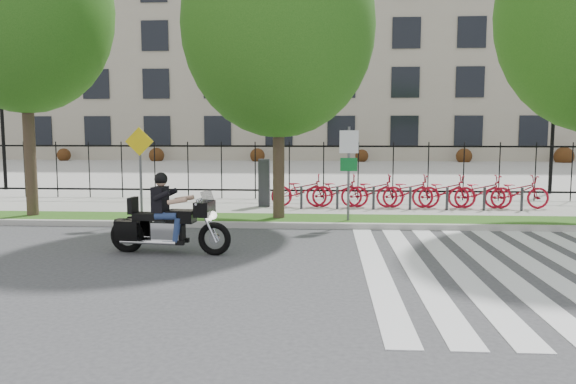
{
  "coord_description": "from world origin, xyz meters",
  "views": [
    {
      "loc": [
        1.26,
        -10.36,
        2.56
      ],
      "look_at": [
        0.37,
        3.0,
        1.08
      ],
      "focal_mm": 35.0,
      "sensor_mm": 36.0,
      "label": 1
    }
  ],
  "objects": [
    {
      "name": "lamp_post_left",
      "position": [
        -12.0,
        12.0,
        3.21
      ],
      "size": [
        1.06,
        0.7,
        4.25
      ],
      "color": "black",
      "rests_on": "ground"
    },
    {
      "name": "bike_share_station",
      "position": [
        3.77,
        7.2,
        0.67
      ],
      "size": [
        8.95,
        0.88,
        1.5
      ],
      "color": "#2D2D33",
      "rests_on": "sidewalk"
    },
    {
      "name": "sign_pole_regulatory",
      "position": [
        1.88,
        4.58,
        1.74
      ],
      "size": [
        0.5,
        0.09,
        2.5
      ],
      "color": "#59595B",
      "rests_on": "grass_verge"
    },
    {
      "name": "street_tree_1",
      "position": [
        -0.02,
        4.95,
        5.32
      ],
      "size": [
        5.18,
        5.18,
        8.16
      ],
      "color": "#34261C",
      "rests_on": "grass_verge"
    },
    {
      "name": "crosswalk_stripes",
      "position": [
        4.83,
        0.0,
        0.01
      ],
      "size": [
        5.7,
        8.0,
        0.01
      ],
      "primitive_type": null,
      "color": "silver",
      "rests_on": "ground"
    },
    {
      "name": "curb",
      "position": [
        0.0,
        4.1,
        0.07
      ],
      "size": [
        60.0,
        0.2,
        0.15
      ],
      "primitive_type": "cube",
      "color": "#A7A59D",
      "rests_on": "ground"
    },
    {
      "name": "lamp_post_right",
      "position": [
        10.0,
        12.0,
        3.21
      ],
      "size": [
        1.06,
        0.7,
        4.25
      ],
      "color": "black",
      "rests_on": "ground"
    },
    {
      "name": "sign_pole_warning",
      "position": [
        -3.77,
        4.58,
        1.74
      ],
      "size": [
        0.78,
        0.09,
        2.49
      ],
      "color": "#59595B",
      "rests_on": "grass_verge"
    },
    {
      "name": "motorcycle_rider",
      "position": [
        -1.97,
        0.93,
        0.68
      ],
      "size": [
        2.64,
        0.88,
        2.04
      ],
      "color": "black",
      "rests_on": "ground"
    },
    {
      "name": "plaza",
      "position": [
        0.0,
        25.0,
        0.05
      ],
      "size": [
        80.0,
        34.0,
        0.1
      ],
      "primitive_type": "cube",
      "color": "#99988F",
      "rests_on": "ground"
    },
    {
      "name": "ground",
      "position": [
        0.0,
        0.0,
        0.0
      ],
      "size": [
        120.0,
        120.0,
        0.0
      ],
      "primitive_type": "plane",
      "color": "#39383B",
      "rests_on": "ground"
    },
    {
      "name": "street_tree_0",
      "position": [
        -7.06,
        4.95,
        5.82
      ],
      "size": [
        4.9,
        4.9,
        8.5
      ],
      "color": "#34261C",
      "rests_on": "grass_verge"
    },
    {
      "name": "sidewalk",
      "position": [
        0.0,
        7.45,
        0.07
      ],
      "size": [
        60.0,
        3.5,
        0.15
      ],
      "primitive_type": "cube",
      "color": "#99988F",
      "rests_on": "ground"
    },
    {
      "name": "grass_verge",
      "position": [
        0.0,
        4.95,
        0.07
      ],
      "size": [
        60.0,
        1.5,
        0.15
      ],
      "primitive_type": "cube",
      "color": "#214D13",
      "rests_on": "ground"
    },
    {
      "name": "iron_fence",
      "position": [
        0.0,
        9.2,
        1.15
      ],
      "size": [
        30.0,
        0.06,
        2.0
      ],
      "primitive_type": null,
      "color": "black",
      "rests_on": "sidewalk"
    },
    {
      "name": "office_building",
      "position": [
        0.0,
        44.92,
        9.97
      ],
      "size": [
        60.0,
        21.9,
        20.15
      ],
      "color": "gray",
      "rests_on": "ground"
    }
  ]
}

